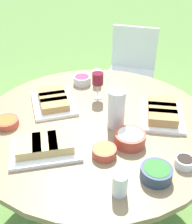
{
  "coord_description": "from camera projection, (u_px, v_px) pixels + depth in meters",
  "views": [
    {
      "loc": [
        1.1,
        0.78,
        1.68
      ],
      "look_at": [
        0.0,
        0.0,
        0.78
      ],
      "focal_mm": 45.0,
      "sensor_mm": 36.0,
      "label": 1
    }
  ],
  "objects": [
    {
      "name": "bowl_dip_red",
      "position": [
        82.0,
        80.0,
        2.03
      ],
      "size": [
        0.12,
        0.12,
        0.06
      ],
      "color": "silver",
      "rests_on": "dining_table"
    },
    {
      "name": "platter_charcuterie",
      "position": [
        162.0,
        113.0,
        1.67
      ],
      "size": [
        0.41,
        0.38,
        0.07
      ],
      "color": "white",
      "rests_on": "dining_table"
    },
    {
      "name": "water_pitcher",
      "position": [
        116.0,
        109.0,
        1.55
      ],
      "size": [
        0.1,
        0.1,
        0.23
      ],
      "color": "silver",
      "rests_on": "dining_table"
    },
    {
      "name": "platter_bread_main",
      "position": [
        45.0,
        146.0,
        1.42
      ],
      "size": [
        0.42,
        0.42,
        0.07
      ],
      "color": "white",
      "rests_on": "dining_table"
    },
    {
      "name": "bowl_dip_cream",
      "position": [
        130.0,
        138.0,
        1.46
      ],
      "size": [
        0.16,
        0.16,
        0.07
      ],
      "color": "#B74733",
      "rests_on": "dining_table"
    },
    {
      "name": "dining_table",
      "position": [
        96.0,
        132.0,
        1.71
      ],
      "size": [
        1.41,
        1.41,
        0.72
      ],
      "color": "#4C4C51",
      "rests_on": "ground_plane"
    },
    {
      "name": "ground_plane",
      "position": [
        96.0,
        200.0,
        2.06
      ],
      "size": [
        40.0,
        40.0,
        0.0
      ],
      "primitive_type": "plane",
      "color": "#668E42"
    },
    {
      "name": "bowl_roasted_veg",
      "position": [
        7.0,
        122.0,
        1.61
      ],
      "size": [
        0.14,
        0.14,
        0.04
      ],
      "color": "#B74733",
      "rests_on": "dining_table"
    },
    {
      "name": "platter_sandwich_side",
      "position": [
        53.0,
        100.0,
        1.79
      ],
      "size": [
        0.42,
        0.43,
        0.06
      ],
      "color": "white",
      "rests_on": "dining_table"
    },
    {
      "name": "wine_glass",
      "position": [
        98.0,
        80.0,
        1.8
      ],
      "size": [
        0.07,
        0.07,
        0.18
      ],
      "color": "silver",
      "rests_on": "dining_table"
    },
    {
      "name": "cup_water_far",
      "position": [
        120.0,
        184.0,
        1.18
      ],
      "size": [
        0.07,
        0.07,
        0.11
      ],
      "color": "silver",
      "rests_on": "dining_table"
    },
    {
      "name": "bowl_olives",
      "position": [
        184.0,
        162.0,
        1.34
      ],
      "size": [
        0.09,
        0.09,
        0.04
      ],
      "color": "white",
      "rests_on": "dining_table"
    },
    {
      "name": "bowl_salad",
      "position": [
        156.0,
        172.0,
        1.26
      ],
      "size": [
        0.15,
        0.15,
        0.06
      ],
      "color": "#334256",
      "rests_on": "dining_table"
    },
    {
      "name": "cup_water_near",
      "position": [
        97.0,
        77.0,
        2.01
      ],
      "size": [
        0.06,
        0.06,
        0.11
      ],
      "color": "silver",
      "rests_on": "dining_table"
    },
    {
      "name": "bowl_fries",
      "position": [
        104.0,
        151.0,
        1.39
      ],
      "size": [
        0.12,
        0.12,
        0.05
      ],
      "color": "#B74733",
      "rests_on": "dining_table"
    },
    {
      "name": "chair_near_right",
      "position": [
        131.0,
        67.0,
        2.76
      ],
      "size": [
        0.54,
        0.55,
        0.89
      ],
      "color": "silver",
      "rests_on": "ground_plane"
    }
  ]
}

